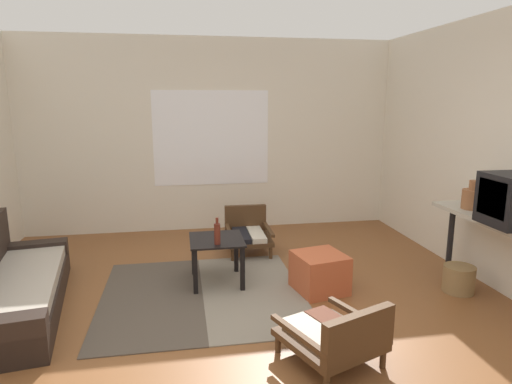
# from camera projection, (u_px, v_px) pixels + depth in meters

# --- Properties ---
(ground_plane) EXTENTS (7.80, 7.80, 0.00)m
(ground_plane) POSITION_uv_depth(u_px,v_px,m) (241.00, 331.00, 3.58)
(ground_plane) COLOR brown
(far_wall_with_window) EXTENTS (5.60, 0.13, 2.70)m
(far_wall_with_window) POSITION_uv_depth(u_px,v_px,m) (211.00, 136.00, 6.26)
(far_wall_with_window) COLOR silver
(far_wall_with_window) RESTS_ON ground
(area_rug) EXTENTS (1.92, 1.88, 0.01)m
(area_rug) POSITION_uv_depth(u_px,v_px,m) (203.00, 294.00, 4.25)
(area_rug) COLOR #4C4238
(area_rug) RESTS_ON ground
(couch) EXTENTS (0.99, 2.03, 0.75)m
(couch) POSITION_uv_depth(u_px,v_px,m) (9.00, 289.00, 3.85)
(couch) COLOR black
(couch) RESTS_ON ground
(coffee_table) EXTENTS (0.54, 0.57, 0.47)m
(coffee_table) POSITION_uv_depth(u_px,v_px,m) (217.00, 248.00, 4.47)
(coffee_table) COLOR black
(coffee_table) RESTS_ON ground
(armchair_by_window) EXTENTS (0.54, 0.64, 0.53)m
(armchair_by_window) POSITION_uv_depth(u_px,v_px,m) (248.00, 231.00, 5.46)
(armchair_by_window) COLOR #472D19
(armchair_by_window) RESTS_ON ground
(armchair_striped_foreground) EXTENTS (0.79, 0.81, 0.49)m
(armchair_striped_foreground) POSITION_uv_depth(u_px,v_px,m) (336.00, 335.00, 3.09)
(armchair_striped_foreground) COLOR #472D19
(armchair_striped_foreground) RESTS_ON ground
(ottoman_orange) EXTENTS (0.54, 0.54, 0.38)m
(ottoman_orange) POSITION_uv_depth(u_px,v_px,m) (320.00, 272.00, 4.31)
(ottoman_orange) COLOR #BC5633
(ottoman_orange) RESTS_ON ground
(console_shelf) EXTENTS (0.43, 1.41, 0.80)m
(console_shelf) POSITION_uv_depth(u_px,v_px,m) (496.00, 228.00, 4.00)
(console_shelf) COLOR #B2AD9E
(console_shelf) RESTS_ON ground
(clay_vase) EXTENTS (0.22, 0.22, 0.28)m
(clay_vase) POSITION_uv_depth(u_px,v_px,m) (473.00, 198.00, 4.29)
(clay_vase) COLOR #935B38
(clay_vase) RESTS_ON console_shelf
(glass_bottle) EXTENTS (0.06, 0.06, 0.27)m
(glass_bottle) POSITION_uv_depth(u_px,v_px,m) (217.00, 233.00, 4.26)
(glass_bottle) COLOR #5B2319
(glass_bottle) RESTS_ON coffee_table
(wicker_basket) EXTENTS (0.30, 0.30, 0.26)m
(wicker_basket) POSITION_uv_depth(u_px,v_px,m) (459.00, 279.00, 4.30)
(wicker_basket) COLOR olive
(wicker_basket) RESTS_ON ground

